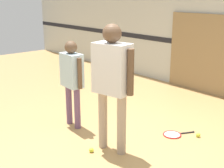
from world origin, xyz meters
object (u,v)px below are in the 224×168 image
person_instructor (112,75)px  tennis_ball_near_instructor (91,150)px  tennis_ball_by_spare_racket (198,135)px  person_student_left (72,75)px  racket_spare_on_floor (173,134)px

person_instructor → tennis_ball_near_instructor: person_instructor is taller
person_instructor → tennis_ball_by_spare_racket: 1.72m
person_student_left → racket_spare_on_floor: person_student_left is taller
tennis_ball_near_instructor → tennis_ball_by_spare_racket: same height
person_student_left → racket_spare_on_floor: size_ratio=2.63×
person_instructor → racket_spare_on_floor: bearing=63.2°
racket_spare_on_floor → tennis_ball_near_instructor: (-0.40, -1.29, 0.02)m
racket_spare_on_floor → tennis_ball_by_spare_racket: bearing=-25.3°
tennis_ball_by_spare_racket → racket_spare_on_floor: bearing=-141.3°
person_instructor → person_student_left: person_instructor is taller
person_student_left → tennis_ball_by_spare_racket: bearing=39.1°
person_student_left → tennis_ball_by_spare_racket: person_student_left is taller
person_instructor → tennis_ball_by_spare_racket: (0.55, 1.26, -1.04)m
person_instructor → racket_spare_on_floor: size_ratio=3.26×
person_instructor → racket_spare_on_floor: person_instructor is taller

